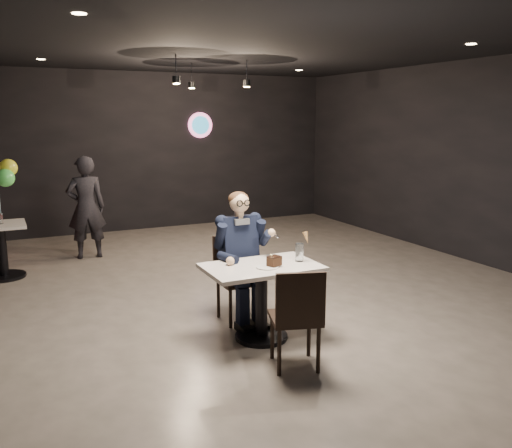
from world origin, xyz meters
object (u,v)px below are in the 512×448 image
chair_near (295,316)px  sundae_glass (299,252)px  main_table (261,302)px  seated_man (239,255)px  chair_far (239,279)px  side_table (2,249)px  passerby (86,207)px

chair_near → sundae_glass: (0.41, 0.64, 0.38)m
main_table → seated_man: size_ratio=0.76×
sundae_glass → chair_near: bearing=-122.5°
chair_far → side_table: 3.63m
passerby → seated_man: bearing=109.5°
chair_near → passerby: (-1.04, 4.67, 0.33)m
main_table → side_table: (-2.27, 3.38, 0.03)m
chair_near → side_table: (-2.27, 4.04, -0.06)m
passerby → sundae_glass: bearing=112.5°
chair_far → chair_near: (0.00, -1.21, 0.00)m
seated_man → passerby: 3.61m
side_table → passerby: size_ratio=0.51×
main_table → passerby: (-1.04, 4.00, 0.42)m
main_table → chair_far: chair_far is taller
main_table → passerby: passerby is taller
main_table → chair_far: 0.56m
chair_near → seated_man: seated_man is taller
chair_far → seated_man: bearing=90.0°
seated_man → passerby: bearing=106.8°
sundae_glass → passerby: size_ratio=0.11×
chair_far → main_table: bearing=-90.0°
seated_man → passerby: passerby is taller
main_table → seated_man: bearing=90.0°
main_table → chair_near: chair_near is taller
main_table → chair_far: size_ratio=1.20×
sundae_glass → passerby: passerby is taller
main_table → chair_far: bearing=90.0°
chair_near → seated_man: 1.24m
seated_man → side_table: bearing=128.7°
seated_man → side_table: 3.64m
sundae_glass → side_table: sundae_glass is taller
chair_far → passerby: passerby is taller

